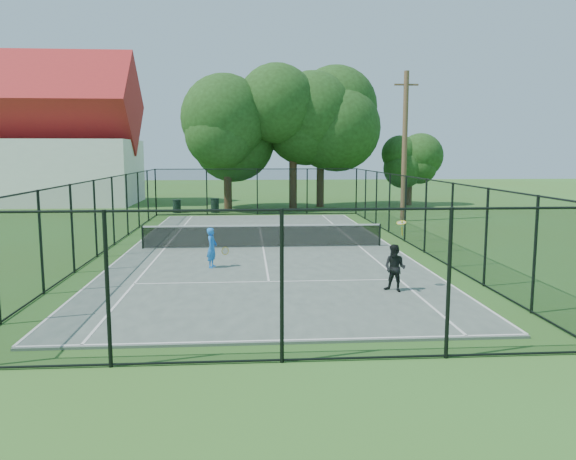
{
  "coord_description": "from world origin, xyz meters",
  "views": [
    {
      "loc": [
        -0.63,
        -23.38,
        4.04
      ],
      "look_at": [
        0.84,
        -3.0,
        1.2
      ],
      "focal_mm": 35.0,
      "sensor_mm": 36.0,
      "label": 1
    }
  ],
  "objects": [
    {
      "name": "player_black",
      "position": [
        3.57,
        -7.86,
        0.75
      ],
      "size": [
        0.84,
        0.9,
        2.02
      ],
      "color": "black",
      "rests_on": "tennis_court"
    },
    {
      "name": "utility_pole",
      "position": [
        8.51,
        9.0,
        4.39
      ],
      "size": [
        1.4,
        0.3,
        8.66
      ],
      "color": "#4C3823",
      "rests_on": "ground"
    },
    {
      "name": "tennis_court",
      "position": [
        0.0,
        0.0,
        0.03
      ],
      "size": [
        11.0,
        24.0,
        0.06
      ],
      "primitive_type": "cube",
      "color": "#515F57",
      "rests_on": "ground"
    },
    {
      "name": "ground",
      "position": [
        0.0,
        0.0,
        0.0
      ],
      "size": [
        120.0,
        120.0,
        0.0
      ],
      "primitive_type": "plane",
      "color": "#375C1F"
    },
    {
      "name": "player_blue",
      "position": [
        -1.88,
        -4.06,
        0.75
      ],
      "size": [
        0.81,
        0.57,
        1.39
      ],
      "color": "#1B79EC",
      "rests_on": "tennis_court"
    },
    {
      "name": "building",
      "position": [
        -17.0,
        22.0,
        4.93
      ],
      "size": [
        15.3,
        8.15,
        11.87
      ],
      "color": "silver",
      "rests_on": "ground"
    },
    {
      "name": "tree_near_mid",
      "position": [
        2.64,
        16.8,
        5.74
      ],
      "size": [
        7.12,
        7.12,
        9.31
      ],
      "color": "#332114",
      "rests_on": "ground"
    },
    {
      "name": "tree_near_left",
      "position": [
        -2.02,
        16.4,
        5.14
      ],
      "size": [
        6.41,
        6.41,
        8.36
      ],
      "color": "#332114",
      "rests_on": "ground"
    },
    {
      "name": "fence",
      "position": [
        0.0,
        0.0,
        1.5
      ],
      "size": [
        13.1,
        26.1,
        3.0
      ],
      "color": "black",
      "rests_on": "ground"
    },
    {
      "name": "tree_near_right",
      "position": [
        4.78,
        18.13,
        5.75
      ],
      "size": [
        6.55,
        6.55,
        9.05
      ],
      "color": "#332114",
      "rests_on": "ground"
    },
    {
      "name": "trash_bin_right",
      "position": [
        -2.83,
        14.44,
        0.5
      ],
      "size": [
        0.58,
        0.58,
        0.98
      ],
      "color": "black",
      "rests_on": "ground"
    },
    {
      "name": "tree_far_right",
      "position": [
        11.75,
        19.07,
        3.15
      ],
      "size": [
        3.86,
        3.86,
        5.11
      ],
      "color": "#332114",
      "rests_on": "ground"
    },
    {
      "name": "tennis_net",
      "position": [
        0.0,
        0.0,
        0.58
      ],
      "size": [
        10.08,
        0.08,
        0.95
      ],
      "color": "black",
      "rests_on": "tennis_court"
    },
    {
      "name": "trash_bin_left",
      "position": [
        -5.38,
        14.57,
        0.45
      ],
      "size": [
        0.58,
        0.58,
        0.89
      ],
      "color": "black",
      "rests_on": "ground"
    }
  ]
}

